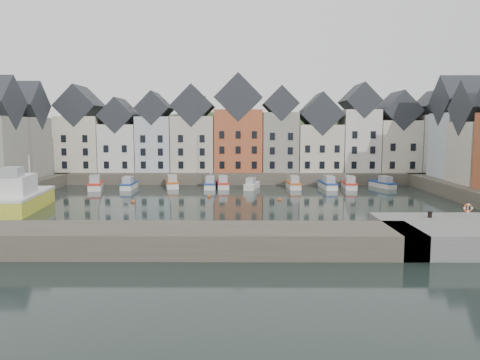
{
  "coord_description": "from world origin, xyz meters",
  "views": [
    {
      "loc": [
        0.82,
        -59.39,
        10.18
      ],
      "look_at": [
        0.49,
        6.0,
        2.74
      ],
      "focal_mm": 35.0,
      "sensor_mm": 36.0,
      "label": 1
    }
  ],
  "objects_px": {
    "boat_a": "(95,185)",
    "large_vessel": "(23,197)",
    "boat_d": "(211,184)",
    "life_ring_post": "(468,208)",
    "mooring_bollard": "(430,214)"
  },
  "relations": [
    {
      "from": "boat_a",
      "to": "life_ring_post",
      "type": "bearing_deg",
      "value": -50.61
    },
    {
      "from": "boat_a",
      "to": "large_vessel",
      "type": "xyz_separation_m",
      "value": [
        -2.59,
        -19.84,
        0.86
      ]
    },
    {
      "from": "boat_d",
      "to": "life_ring_post",
      "type": "bearing_deg",
      "value": -54.67
    },
    {
      "from": "mooring_bollard",
      "to": "boat_a",
      "type": "bearing_deg",
      "value": 140.31
    },
    {
      "from": "life_ring_post",
      "to": "boat_a",
      "type": "bearing_deg",
      "value": 142.42
    },
    {
      "from": "boat_a",
      "to": "boat_d",
      "type": "height_order",
      "value": "boat_d"
    },
    {
      "from": "large_vessel",
      "to": "life_ring_post",
      "type": "xyz_separation_m",
      "value": [
        47.13,
        -14.44,
        1.23
      ]
    },
    {
      "from": "boat_a",
      "to": "large_vessel",
      "type": "relative_size",
      "value": 0.52
    },
    {
      "from": "boat_a",
      "to": "boat_d",
      "type": "relative_size",
      "value": 0.61
    },
    {
      "from": "boat_a",
      "to": "life_ring_post",
      "type": "distance_m",
      "value": 56.25
    },
    {
      "from": "large_vessel",
      "to": "boat_a",
      "type": "bearing_deg",
      "value": 75.55
    },
    {
      "from": "boat_d",
      "to": "mooring_bollard",
      "type": "relative_size",
      "value": 20.56
    },
    {
      "from": "boat_a",
      "to": "life_ring_post",
      "type": "xyz_separation_m",
      "value": [
        44.55,
        -34.28,
        2.09
      ]
    },
    {
      "from": "boat_d",
      "to": "boat_a",
      "type": "bearing_deg",
      "value": -176.66
    },
    {
      "from": "boat_a",
      "to": "life_ring_post",
      "type": "relative_size",
      "value": 5.43
    }
  ]
}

